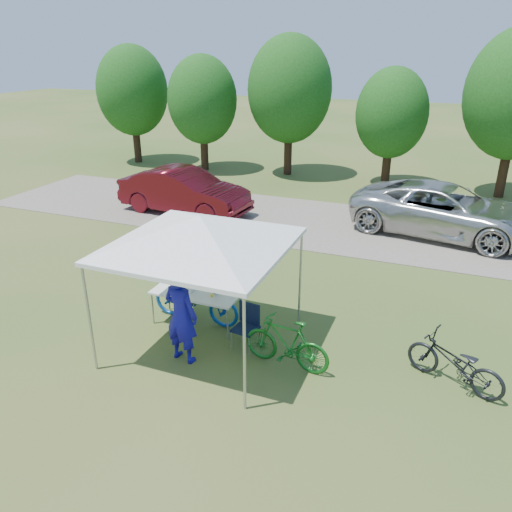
{
  "coord_description": "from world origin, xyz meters",
  "views": [
    {
      "loc": [
        4.12,
        -7.6,
        5.56
      ],
      "look_at": [
        0.31,
        2.0,
        1.19
      ],
      "focal_mm": 35.0,
      "sensor_mm": 36.0,
      "label": 1
    }
  ],
  "objects_px": {
    "folding_table": "(196,294)",
    "cyclist": "(181,315)",
    "sedan": "(184,191)",
    "cooler": "(185,284)",
    "bike_green": "(287,343)",
    "folding_chair": "(247,322)",
    "minivan": "(444,210)",
    "bike_dark": "(455,363)",
    "bike_blue": "(196,298)"
  },
  "relations": [
    {
      "from": "folding_table",
      "to": "cyclist",
      "type": "distance_m",
      "value": 1.33
    },
    {
      "from": "folding_table",
      "to": "sedan",
      "type": "relative_size",
      "value": 0.39
    },
    {
      "from": "cooler",
      "to": "bike_green",
      "type": "bearing_deg",
      "value": -16.69
    },
    {
      "from": "folding_chair",
      "to": "sedan",
      "type": "relative_size",
      "value": 0.19
    },
    {
      "from": "folding_chair",
      "to": "cooler",
      "type": "height_order",
      "value": "cooler"
    },
    {
      "from": "minivan",
      "to": "sedan",
      "type": "distance_m",
      "value": 8.72
    },
    {
      "from": "minivan",
      "to": "folding_table",
      "type": "bearing_deg",
      "value": 159.68
    },
    {
      "from": "minivan",
      "to": "bike_green",
      "type": "bearing_deg",
      "value": 175.02
    },
    {
      "from": "bike_dark",
      "to": "cooler",
      "type": "bearing_deg",
      "value": -70.11
    },
    {
      "from": "cooler",
      "to": "bike_green",
      "type": "xyz_separation_m",
      "value": [
        2.52,
        -0.76,
        -0.41
      ]
    },
    {
      "from": "folding_chair",
      "to": "bike_blue",
      "type": "relative_size",
      "value": 0.44
    },
    {
      "from": "folding_table",
      "to": "sedan",
      "type": "height_order",
      "value": "sedan"
    },
    {
      "from": "bike_green",
      "to": "bike_dark",
      "type": "height_order",
      "value": "bike_green"
    },
    {
      "from": "cooler",
      "to": "bike_green",
      "type": "height_order",
      "value": "cooler"
    },
    {
      "from": "folding_table",
      "to": "bike_green",
      "type": "height_order",
      "value": "bike_green"
    },
    {
      "from": "folding_chair",
      "to": "cyclist",
      "type": "height_order",
      "value": "cyclist"
    },
    {
      "from": "bike_green",
      "to": "minivan",
      "type": "distance_m",
      "value": 8.87
    },
    {
      "from": "bike_blue",
      "to": "bike_green",
      "type": "xyz_separation_m",
      "value": [
        2.36,
        -0.89,
        -0.03
      ]
    },
    {
      "from": "bike_blue",
      "to": "bike_dark",
      "type": "distance_m",
      "value": 5.27
    },
    {
      "from": "folding_chair",
      "to": "minivan",
      "type": "relative_size",
      "value": 0.16
    },
    {
      "from": "bike_blue",
      "to": "bike_dark",
      "type": "bearing_deg",
      "value": -92.17
    },
    {
      "from": "folding_chair",
      "to": "bike_dark",
      "type": "relative_size",
      "value": 0.51
    },
    {
      "from": "cooler",
      "to": "sedan",
      "type": "distance_m",
      "value": 7.72
    },
    {
      "from": "cooler",
      "to": "minivan",
      "type": "height_order",
      "value": "minivan"
    },
    {
      "from": "folding_table",
      "to": "bike_dark",
      "type": "height_order",
      "value": "bike_dark"
    },
    {
      "from": "folding_table",
      "to": "folding_chair",
      "type": "bearing_deg",
      "value": -14.83
    },
    {
      "from": "cyclist",
      "to": "folding_table",
      "type": "bearing_deg",
      "value": -63.86
    },
    {
      "from": "minivan",
      "to": "cooler",
      "type": "bearing_deg",
      "value": 158.37
    },
    {
      "from": "cyclist",
      "to": "bike_green",
      "type": "distance_m",
      "value": 2.02
    },
    {
      "from": "folding_chair",
      "to": "sedan",
      "type": "height_order",
      "value": "sedan"
    },
    {
      "from": "cooler",
      "to": "bike_green",
      "type": "distance_m",
      "value": 2.66
    },
    {
      "from": "cooler",
      "to": "bike_dark",
      "type": "relative_size",
      "value": 0.24
    },
    {
      "from": "bike_dark",
      "to": "cyclist",
      "type": "bearing_deg",
      "value": -55.62
    },
    {
      "from": "cooler",
      "to": "bike_dark",
      "type": "distance_m",
      "value": 5.45
    },
    {
      "from": "bike_dark",
      "to": "folding_chair",
      "type": "bearing_deg",
      "value": -65.8
    },
    {
      "from": "bike_green",
      "to": "folding_chair",
      "type": "bearing_deg",
      "value": -107.34
    },
    {
      "from": "cooler",
      "to": "sedan",
      "type": "height_order",
      "value": "sedan"
    },
    {
      "from": "folding_chair",
      "to": "sedan",
      "type": "bearing_deg",
      "value": 134.81
    },
    {
      "from": "folding_chair",
      "to": "bike_blue",
      "type": "bearing_deg",
      "value": 168.65
    },
    {
      "from": "folding_chair",
      "to": "bike_blue",
      "type": "xyz_separation_m",
      "value": [
        -1.41,
        0.48,
        0.01
      ]
    },
    {
      "from": "sedan",
      "to": "bike_green",
      "type": "bearing_deg",
      "value": -134.85
    },
    {
      "from": "cyclist",
      "to": "bike_dark",
      "type": "xyz_separation_m",
      "value": [
        4.81,
        1.04,
        -0.49
      ]
    },
    {
      "from": "bike_blue",
      "to": "sedan",
      "type": "bearing_deg",
      "value": 32.52
    },
    {
      "from": "bike_green",
      "to": "sedan",
      "type": "distance_m",
      "value": 9.8
    },
    {
      "from": "cooler",
      "to": "bike_blue",
      "type": "relative_size",
      "value": 0.21
    },
    {
      "from": "bike_dark",
      "to": "minivan",
      "type": "relative_size",
      "value": 0.31
    },
    {
      "from": "bike_blue",
      "to": "bike_green",
      "type": "height_order",
      "value": "bike_blue"
    },
    {
      "from": "folding_table",
      "to": "cooler",
      "type": "xyz_separation_m",
      "value": [
        -0.24,
        0.0,
        0.2
      ]
    },
    {
      "from": "cyclist",
      "to": "sedan",
      "type": "height_order",
      "value": "cyclist"
    },
    {
      "from": "folding_table",
      "to": "bike_green",
      "type": "relative_size",
      "value": 1.11
    }
  ]
}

